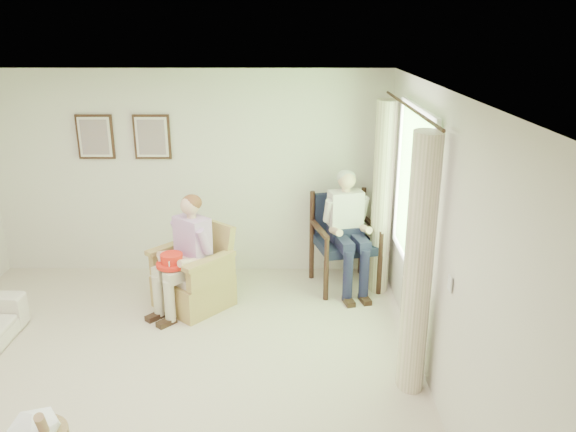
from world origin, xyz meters
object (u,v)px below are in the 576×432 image
object	(u,v)px
person_dark	(347,222)
red_hat	(172,261)
person_wicker	(189,248)
wood_armchair	(345,236)
wicker_armchair	(194,280)

from	to	relation	value
person_dark	red_hat	distance (m)	2.08
person_wicker	red_hat	xyz separation A→B (m)	(-0.17, -0.14, -0.10)
wood_armchair	person_dark	bearing A→B (deg)	-103.77
person_dark	wicker_armchair	bearing A→B (deg)	179.45
wood_armchair	wicker_armchair	bearing A→B (deg)	-175.07
person_dark	red_hat	size ratio (longest dim) A/B	4.23
wicker_armchair	wood_armchair	size ratio (longest dim) A/B	0.85
person_wicker	red_hat	world-z (taller)	person_wicker
wicker_armchair	red_hat	distance (m)	0.48
wood_armchair	person_wicker	bearing A→B (deg)	-171.48
wicker_armchair	red_hat	size ratio (longest dim) A/B	2.79
wood_armchair	person_dark	world-z (taller)	person_dark
red_hat	wicker_armchair	bearing A→B (deg)	57.82
red_hat	person_dark	bearing A→B (deg)	19.48
wicker_armchair	red_hat	bearing A→B (deg)	-80.98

